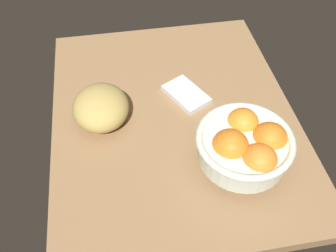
% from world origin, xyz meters
% --- Properties ---
extents(ground_plane, '(0.75, 0.60, 0.03)m').
position_xyz_m(ground_plane, '(0.00, 0.00, -0.01)').
color(ground_plane, olive).
extents(fruit_bowl, '(0.21, 0.21, 0.11)m').
position_xyz_m(fruit_bowl, '(-0.17, -0.12, 0.06)').
color(fruit_bowl, silver).
rests_on(fruit_bowl, ground).
extents(bread_loaf, '(0.15, 0.14, 0.09)m').
position_xyz_m(bread_loaf, '(0.01, 0.18, 0.04)').
color(bread_loaf, tan).
rests_on(bread_loaf, ground).
extents(napkin_folded, '(0.14, 0.12, 0.01)m').
position_xyz_m(napkin_folded, '(0.06, -0.04, 0.01)').
color(napkin_folded, silver).
rests_on(napkin_folded, ground).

